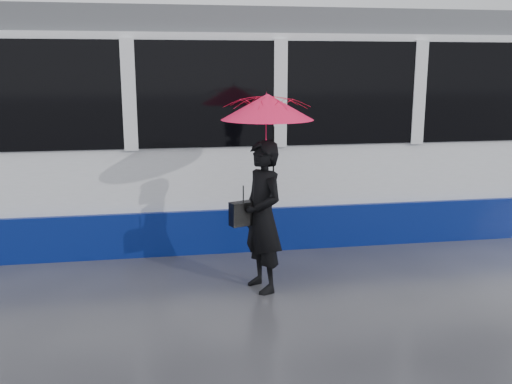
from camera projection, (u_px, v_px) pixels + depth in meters
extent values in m
plane|color=#2D2D32|center=(205.00, 288.00, 6.75)|extent=(90.00, 90.00, 0.00)
cube|color=#3F3D38|center=(195.00, 242.00, 8.46)|extent=(34.00, 0.07, 0.02)
cube|color=#3F3D38|center=(190.00, 218.00, 9.85)|extent=(34.00, 0.07, 0.02)
cube|color=white|center=(168.00, 136.00, 8.78)|extent=(24.00, 2.40, 2.95)
cube|color=navy|center=(171.00, 212.00, 9.04)|extent=(24.00, 2.56, 0.62)
cube|color=black|center=(167.00, 91.00, 8.63)|extent=(23.00, 2.48, 1.40)
cube|color=#54565B|center=(164.00, 24.00, 8.42)|extent=(23.60, 2.20, 0.35)
imported|color=black|center=(263.00, 217.00, 6.53)|extent=(0.61, 0.75, 1.76)
imported|color=#F91587|center=(267.00, 132.00, 6.33)|extent=(1.23, 1.24, 0.88)
cone|color=#F91587|center=(267.00, 107.00, 6.27)|extent=(1.32, 1.32, 0.29)
cylinder|color=black|center=(267.00, 92.00, 6.24)|extent=(0.01, 0.01, 0.07)
cylinder|color=black|center=(273.00, 160.00, 6.44)|extent=(0.02, 0.02, 0.77)
cube|color=black|center=(243.00, 213.00, 6.51)|extent=(0.34, 0.23, 0.27)
cylinder|color=black|center=(243.00, 194.00, 6.46)|extent=(0.01, 0.01, 0.18)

